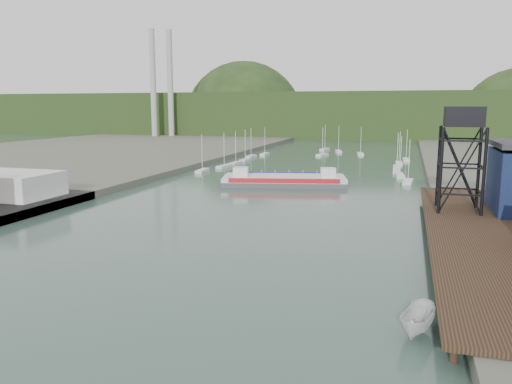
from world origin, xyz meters
The scene contains 8 objects.
east_pier centered at (37.00, 45.00, 1.90)m, with size 14.00×70.00×2.45m.
white_shed centered at (-44.00, 50.00, 3.85)m, with size 18.00×12.00×4.50m, color silver.
lift_tower centered at (35.00, 58.00, 15.65)m, with size 6.50×6.50×16.00m.
marina_sailboats centered at (0.08, 138.46, 0.35)m, with size 57.71×92.65×0.90m.
smokestacks centered at (-106.00, 232.50, 30.00)m, with size 11.20×8.20×60.00m.
distant_hills centered at (-3.98, 301.35, 10.38)m, with size 500.00×120.00×80.00m.
chain_ferry centered at (-0.23, 88.35, 1.17)m, with size 30.12×17.45×4.07m.
motorboat centered at (28.58, 15.81, 1.16)m, with size 2.26×6.00×2.32m, color silver.
Camera 1 is at (27.08, -24.00, 18.17)m, focal length 35.00 mm.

